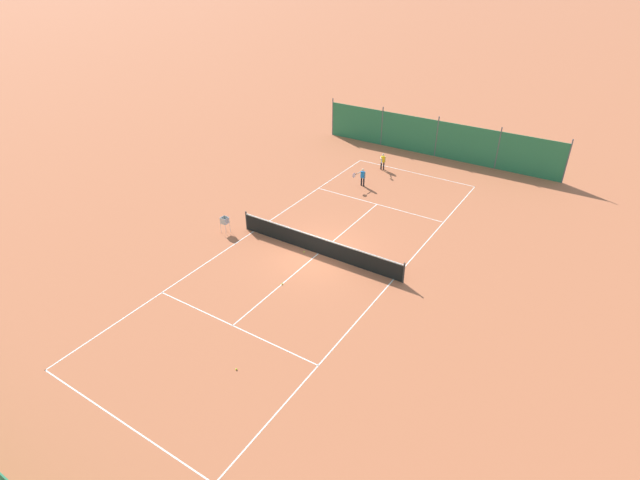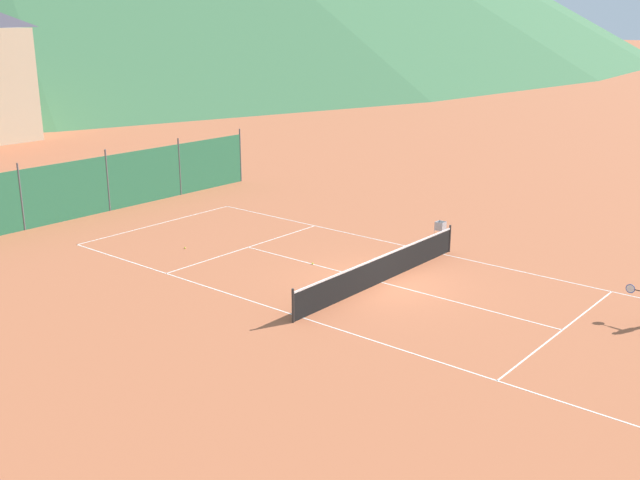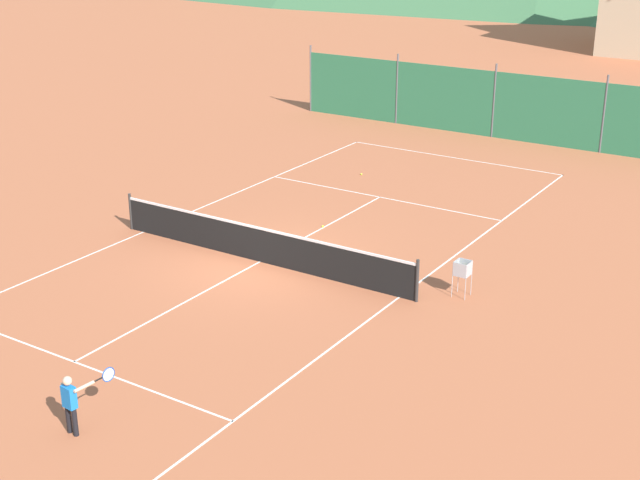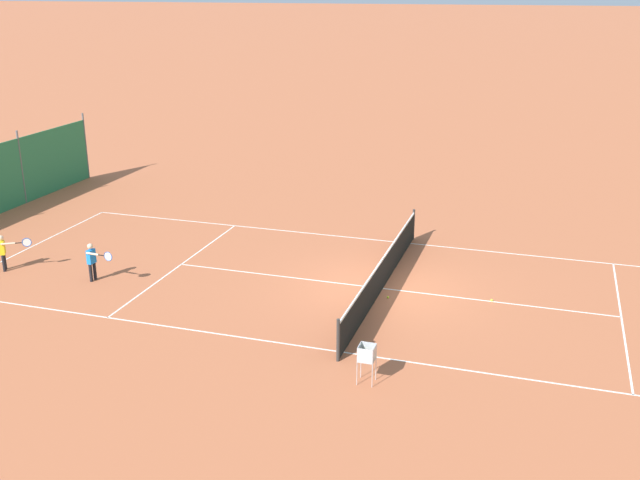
% 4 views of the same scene
% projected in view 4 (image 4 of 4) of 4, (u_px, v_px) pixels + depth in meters
% --- Properties ---
extents(ground_plane, '(600.00, 600.00, 0.00)m').
position_uv_depth(ground_plane, '(383.00, 288.00, 21.38)').
color(ground_plane, '#B7603D').
extents(court_line_markings, '(8.25, 23.85, 0.01)m').
position_uv_depth(court_line_markings, '(383.00, 288.00, 21.38)').
color(court_line_markings, white).
rests_on(court_line_markings, ground).
extents(tennis_net, '(9.18, 0.08, 1.06)m').
position_uv_depth(tennis_net, '(383.00, 272.00, 21.22)').
color(tennis_net, '#2D2D2D').
rests_on(tennis_net, ground).
extents(player_far_service, '(0.45, 0.96, 1.15)m').
position_uv_depth(player_far_service, '(93.00, 259.00, 21.72)').
color(player_far_service, black).
rests_on(player_far_service, ground).
extents(player_near_service, '(0.50, 0.96, 1.12)m').
position_uv_depth(player_near_service, '(4.00, 250.00, 22.52)').
color(player_near_service, black).
rests_on(player_near_service, ground).
extents(tennis_ball_far_corner, '(0.07, 0.07, 0.07)m').
position_uv_depth(tennis_ball_far_corner, '(492.00, 300.00, 20.51)').
color(tennis_ball_far_corner, '#CCE033').
rests_on(tennis_ball_far_corner, ground).
extents(tennis_ball_alley_right, '(0.07, 0.07, 0.07)m').
position_uv_depth(tennis_ball_alley_right, '(388.00, 297.00, 20.70)').
color(tennis_ball_alley_right, '#CCE033').
rests_on(tennis_ball_alley_right, ground).
extents(ball_hopper, '(0.36, 0.36, 0.89)m').
position_uv_depth(ball_hopper, '(366.00, 356.00, 16.14)').
color(ball_hopper, '#B7B7BC').
rests_on(ball_hopper, ground).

